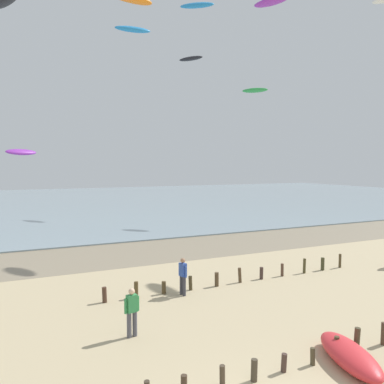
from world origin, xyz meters
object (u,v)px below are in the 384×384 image
Objects in this scene: kite_aloft_1 at (21,152)px; kite_aloft_7 at (191,59)px; kite_aloft_9 at (133,29)px; kite_aloft_10 at (271,2)px; kite_aloft_3 at (6,1)px; person_left_flank at (132,311)px; person_mid_beach at (183,275)px; grounded_kite at (350,355)px; kite_aloft_0 at (197,5)px; kite_aloft_4 at (255,90)px.

kite_aloft_1 is 23.64m from kite_aloft_7.
kite_aloft_9 is 1.19× the size of kite_aloft_10.
kite_aloft_3 is 1.09× the size of kite_aloft_10.
kite_aloft_9 is at bearing 72.85° from person_left_flank.
person_mid_beach and person_left_flank have the same top height.
kite_aloft_10 reaches higher than person_mid_beach.
kite_aloft_9 is (1.89, 27.89, 18.04)m from grounded_kite.
kite_aloft_7 is (3.65, 9.27, -2.53)m from kite_aloft_0.
person_left_flank is 0.50× the size of kite_aloft_0.
kite_aloft_7 reaches higher than person_left_flank.
kite_aloft_9 is (-6.50, 0.15, -3.17)m from kite_aloft_0.
person_mid_beach is 27.97m from kite_aloft_4.
kite_aloft_1 is 15.34m from kite_aloft_9.
kite_aloft_10 is at bearing -65.90° from kite_aloft_1.
kite_aloft_1 is 1.11× the size of kite_aloft_4.
kite_aloft_9 reaches higher than kite_aloft_3.
person_mid_beach is 4.68m from person_left_flank.
kite_aloft_9 reaches higher than kite_aloft_1.
kite_aloft_4 is 0.82× the size of kite_aloft_7.
kite_aloft_9 is at bearing 79.20° from person_mid_beach.
kite_aloft_1 is at bearing -110.68° from kite_aloft_7.
kite_aloft_10 is (-2.57, -19.88, -0.76)m from kite_aloft_7.
kite_aloft_7 is (12.04, 37.00, 18.68)m from grounded_kite.
kite_aloft_0 is at bearing -56.71° from kite_aloft_7.
kite_aloft_10 is at bearing -48.22° from kite_aloft_0.
grounded_kite is 43.16m from kite_aloft_7.
kite_aloft_9 reaches higher than kite_aloft_10.
person_mid_beach is at bearing -81.50° from kite_aloft_0.
kite_aloft_3 reaches higher than kite_aloft_1.
person_mid_beach is 26.80m from kite_aloft_9.
kite_aloft_0 is 11.16m from kite_aloft_10.
kite_aloft_1 is at bearing 103.62° from person_mid_beach.
kite_aloft_0 reaches higher than kite_aloft_9.
kite_aloft_0 reaches higher than kite_aloft_4.
grounded_kite is at bearing -70.86° from kite_aloft_0.
kite_aloft_0 reaches higher than person_mid_beach.
kite_aloft_4 is 0.80× the size of kite_aloft_9.
kite_aloft_7 reaches higher than grounded_kite.
kite_aloft_4 is at bearing -1.12° from kite_aloft_9.
kite_aloft_0 is 1.02× the size of kite_aloft_9.
kite_aloft_4 is at bearing -21.75° from kite_aloft_7.
kite_aloft_0 is at bearing -39.69° from kite_aloft_1.
kite_aloft_10 is at bearing 39.00° from person_mid_beach.
kite_aloft_7 is (17.33, 32.36, 18.07)m from person_left_flank.
grounded_kite is 26.54m from kite_aloft_10.
kite_aloft_7 reaches higher than kite_aloft_4.
kite_aloft_4 reaches higher than grounded_kite.
kite_aloft_10 is at bearing 40.24° from person_left_flank.
kite_aloft_3 is at bearing -137.74° from grounded_kite.
kite_aloft_0 is (13.68, 23.10, 20.60)m from person_left_flank.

